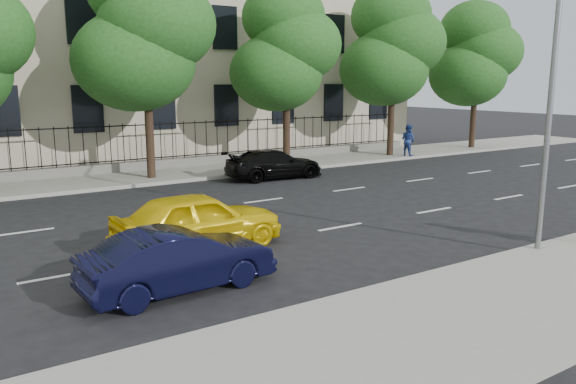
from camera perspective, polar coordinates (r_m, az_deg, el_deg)
name	(u,v)px	position (r m, az deg, el deg)	size (l,w,h in m)	color
ground	(399,247)	(15.03, 11.25, -5.55)	(120.00, 120.00, 0.00)	black
near_sidewalk	(539,292)	(12.62, 24.16, -9.26)	(60.00, 4.00, 0.15)	gray
far_sidewalk	(187,173)	(26.61, -10.19, 1.94)	(60.00, 4.00, 0.15)	gray
lane_markings	(298,212)	(18.59, 1.02, -2.07)	(49.60, 4.62, 0.01)	silver
iron_fence	(173,156)	(28.09, -11.59, 3.55)	(30.00, 0.50, 2.20)	slate
street_light	(535,44)	(15.24, 23.81, 13.56)	(0.25, 3.32, 8.05)	slate
tree_c	(144,29)	(25.07, -14.41, 15.75)	(5.89, 5.50, 9.80)	#382619
tree_d	(285,48)	(28.10, -0.28, 14.39)	(5.34, 4.94, 8.84)	#382619
tree_e	(392,46)	(32.44, 10.52, 14.42)	(5.71, 5.31, 9.46)	#382619
tree_f	(475,55)	(37.56, 18.50, 13.09)	(5.52, 5.12, 9.01)	#382619
yellow_taxi	(198,220)	(14.64, -9.11, -2.86)	(1.78, 4.42, 1.51)	yellow
navy_sedan	(179,260)	(11.84, -11.06, -6.80)	(1.39, 4.00, 1.32)	black
black_sedan	(274,164)	(25.00, -1.41, 2.86)	(1.81, 4.46, 1.29)	black
pedestrian_far	(408,140)	(32.28, 12.10, 5.17)	(0.85, 0.66, 1.74)	navy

